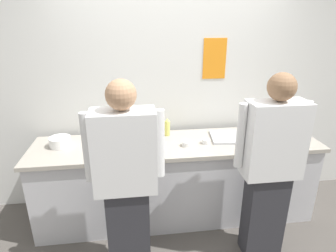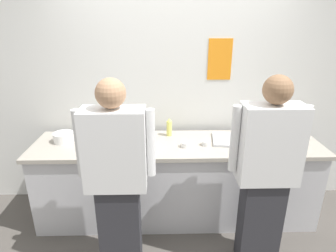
{
  "view_description": "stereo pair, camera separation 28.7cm",
  "coord_description": "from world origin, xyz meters",
  "views": [
    {
      "loc": [
        -0.44,
        -2.27,
        2.09
      ],
      "look_at": [
        -0.09,
        0.39,
        1.06
      ],
      "focal_mm": 30.45,
      "sensor_mm": 36.0,
      "label": 1
    },
    {
      "loc": [
        -0.15,
        -2.29,
        2.09
      ],
      "look_at": [
        -0.09,
        0.39,
        1.06
      ],
      "focal_mm": 30.45,
      "sensor_mm": 36.0,
      "label": 2
    }
  ],
  "objects": [
    {
      "name": "sheet_tray",
      "position": [
        0.59,
        0.41,
        0.9
      ],
      "size": [
        0.46,
        0.4,
        0.02
      ],
      "primitive_type": "cube",
      "rotation": [
        0.0,
        0.0,
        -0.12
      ],
      "color": "#B7BABF",
      "rests_on": "prep_counter"
    },
    {
      "name": "squeeze_bottle_primary",
      "position": [
        -0.08,
        0.57,
        0.98
      ],
      "size": [
        0.06,
        0.06,
        0.2
      ],
      "color": "#E5E066",
      "rests_on": "prep_counter"
    },
    {
      "name": "prep_counter",
      "position": [
        0.0,
        0.37,
        0.44
      ],
      "size": [
        2.95,
        0.69,
        0.88
      ],
      "color": "silver",
      "rests_on": "ground"
    },
    {
      "name": "ramekin_green_sauce",
      "position": [
        0.08,
        0.28,
        0.91
      ],
      "size": [
        0.09,
        0.09,
        0.05
      ],
      "color": "white",
      "rests_on": "prep_counter"
    },
    {
      "name": "deli_cup",
      "position": [
        1.25,
        0.28,
        0.93
      ],
      "size": [
        0.09,
        0.09,
        0.1
      ],
      "primitive_type": "cylinder",
      "color": "white",
      "rests_on": "prep_counter"
    },
    {
      "name": "ramekin_orange_sauce",
      "position": [
        1.26,
        0.53,
        0.91
      ],
      "size": [
        0.08,
        0.08,
        0.05
      ],
      "color": "white",
      "rests_on": "prep_counter"
    },
    {
      "name": "ground_plane",
      "position": [
        0.0,
        0.0,
        0.0
      ],
      "size": [
        9.0,
        9.0,
        0.0
      ],
      "primitive_type": "plane",
      "color": "#514C47"
    },
    {
      "name": "mixing_bowl_steel",
      "position": [
        -0.42,
        0.33,
        0.95
      ],
      "size": [
        0.33,
        0.33,
        0.13
      ],
      "primitive_type": "cylinder",
      "color": "#B7BABF",
      "rests_on": "prep_counter"
    },
    {
      "name": "ramekin_yellow_sauce",
      "position": [
        -0.82,
        0.18,
        0.91
      ],
      "size": [
        0.1,
        0.1,
        0.04
      ],
      "color": "white",
      "rests_on": "prep_counter"
    },
    {
      "name": "wall_back",
      "position": [
        0.0,
        0.84,
        1.45
      ],
      "size": [
        4.62,
        0.11,
        2.9
      ],
      "color": "silver",
      "rests_on": "ground"
    },
    {
      "name": "ramekin_red_sauce",
      "position": [
        0.29,
        0.31,
        0.91
      ],
      "size": [
        0.08,
        0.08,
        0.05
      ],
      "color": "white",
      "rests_on": "prep_counter"
    },
    {
      "name": "chef_center",
      "position": [
        0.7,
        -0.26,
        0.9
      ],
      "size": [
        0.62,
        0.24,
        1.7
      ],
      "color": "#2D2D33",
      "rests_on": "ground"
    },
    {
      "name": "chef_near_left",
      "position": [
        -0.52,
        -0.32,
        0.9
      ],
      "size": [
        0.62,
        0.24,
        1.7
      ],
      "color": "#2D2D33",
      "rests_on": "ground"
    },
    {
      "name": "plate_stack_front",
      "position": [
        -0.76,
        0.37,
        0.93
      ],
      "size": [
        0.23,
        0.23,
        0.08
      ],
      "color": "white",
      "rests_on": "prep_counter"
    },
    {
      "name": "plate_stack_rear",
      "position": [
        -1.17,
        0.44,
        0.93
      ],
      "size": [
        0.21,
        0.21,
        0.1
      ],
      "color": "white",
      "rests_on": "prep_counter"
    }
  ]
}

